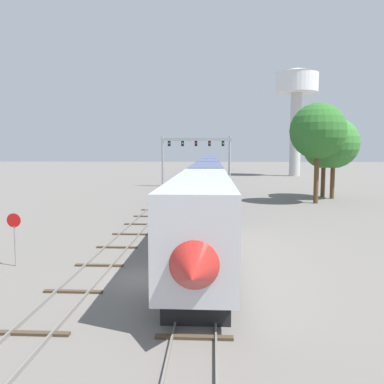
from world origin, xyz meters
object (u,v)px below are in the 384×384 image
Objects in this scene: trackside_tree_mid at (334,143)px; stop_sign at (14,232)px; passenger_train at (210,168)px; signal_gantry at (196,150)px; trackside_tree_right at (318,131)px; trackside_tree_left at (324,148)px; water_tower at (297,90)px.

stop_sign is at bearing -129.62° from trackside_tree_mid.
signal_gantry reaches higher than passenger_train.
signal_gantry is 4.20× the size of stop_sign.
trackside_tree_mid is 0.88× the size of trackside_tree_right.
trackside_tree_left is at bearing -39.09° from signal_gantry.
trackside_tree_left is at bearing 108.85° from trackside_tree_mid.
signal_gantry is (-2.25, -12.35, 3.75)m from passenger_train.
signal_gantry is at bearing -100.33° from passenger_train.
water_tower reaches higher than passenger_train.
water_tower reaches higher than trackside_tree_mid.
trackside_tree_mid is (16.04, -28.60, 4.50)m from passenger_train.
passenger_train is at bearing 79.67° from signal_gantry.
trackside_tree_mid is 5.85m from trackside_tree_right.
signal_gantry is 22.71m from trackside_tree_left.
signal_gantry is 24.47m from trackside_tree_mid.
trackside_tree_left is at bearing -96.76° from water_tower.
trackside_tree_left is (17.63, -14.32, 0.20)m from signal_gantry.
water_tower is at bearing 83.24° from trackside_tree_left.
stop_sign is 0.31× the size of trackside_tree_left.
trackside_tree_right reaches higher than trackside_tree_mid.
trackside_tree_left reaches higher than passenger_train.
water_tower is at bearing 52.72° from signal_gantry.
trackside_tree_right is at bearing 49.62° from stop_sign.
water_tower reaches higher than trackside_tree_right.
passenger_train is at bearing 119.97° from trackside_tree_left.
passenger_train is 47.36× the size of stop_sign.
water_tower reaches higher than trackside_tree_left.
trackside_tree_right reaches higher than passenger_train.
stop_sign is at bearing -127.24° from trackside_tree_left.
signal_gantry is 0.47× the size of water_tower.
trackside_tree_right is at bearing -98.77° from water_tower.
stop_sign is at bearing -111.50° from water_tower.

